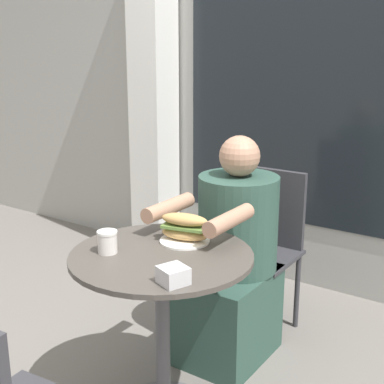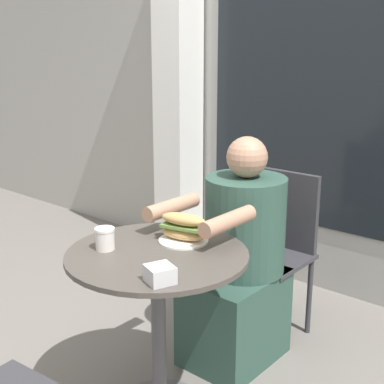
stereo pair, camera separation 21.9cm
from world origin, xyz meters
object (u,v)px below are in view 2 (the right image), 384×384
seated_diner (239,268)px  drink_cup (105,239)px  diner_chair (278,239)px  cafe_table (158,297)px  sandwich_on_plate (183,229)px

seated_diner → drink_cup: 0.76m
diner_chair → cafe_table: bearing=90.0°
cafe_table → seated_diner: seated_diner is taller
diner_chair → drink_cup: size_ratio=9.76×
sandwich_on_plate → drink_cup: bearing=-123.5°
seated_diner → drink_cup: bearing=75.2°
seated_diner → sandwich_on_plate: (0.00, -0.40, 0.31)m
diner_chair → drink_cup: diner_chair is taller
diner_chair → sandwich_on_plate: size_ratio=4.11×
cafe_table → diner_chair: size_ratio=0.83×
diner_chair → seated_diner: size_ratio=0.79×
seated_diner → sandwich_on_plate: bearing=90.1°
cafe_table → diner_chair: (-0.00, 0.91, -0.01)m
seated_diner → cafe_table: bearing=90.1°
seated_diner → drink_cup: seated_diner is taller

